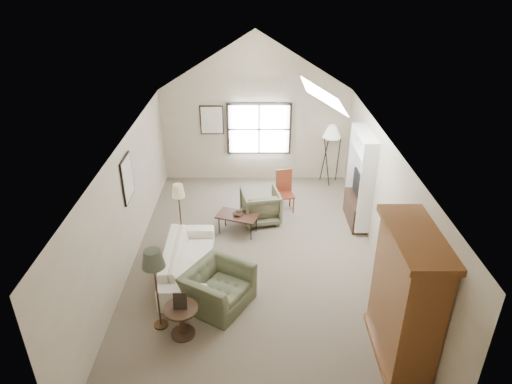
{
  "coord_description": "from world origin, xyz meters",
  "views": [
    {
      "loc": [
        -0.04,
        -7.6,
        5.53
      ],
      "look_at": [
        0.0,
        0.4,
        1.4
      ],
      "focal_mm": 32.0,
      "sensor_mm": 36.0,
      "label": 1
    }
  ],
  "objects_px": {
    "armchair_near": "(218,287)",
    "side_chair": "(285,192)",
    "coffee_table": "(238,224)",
    "side_table": "(182,321)",
    "armchair_far": "(260,206)",
    "armoire": "(406,298)",
    "sofa": "(188,260)"
  },
  "relations": [
    {
      "from": "armchair_far",
      "to": "side_chair",
      "type": "xyz_separation_m",
      "value": [
        0.61,
        0.49,
        0.12
      ]
    },
    {
      "from": "armoire",
      "to": "sofa",
      "type": "relative_size",
      "value": 0.99
    },
    {
      "from": "armchair_far",
      "to": "side_chair",
      "type": "relative_size",
      "value": 0.84
    },
    {
      "from": "armchair_near",
      "to": "side_table",
      "type": "bearing_deg",
      "value": 175.7
    },
    {
      "from": "side_table",
      "to": "armoire",
      "type": "bearing_deg",
      "value": -6.9
    },
    {
      "from": "armchair_near",
      "to": "armchair_far",
      "type": "distance_m",
      "value": 3.0
    },
    {
      "from": "side_chair",
      "to": "armchair_far",
      "type": "bearing_deg",
      "value": -152.23
    },
    {
      "from": "coffee_table",
      "to": "armoire",
      "type": "bearing_deg",
      "value": -53.73
    },
    {
      "from": "coffee_table",
      "to": "side_table",
      "type": "xyz_separation_m",
      "value": [
        -0.81,
        -3.11,
        0.05
      ]
    },
    {
      "from": "side_table",
      "to": "side_chair",
      "type": "distance_m",
      "value": 4.56
    },
    {
      "from": "side_chair",
      "to": "side_table",
      "type": "bearing_deg",
      "value": -126.14
    },
    {
      "from": "side_table",
      "to": "side_chair",
      "type": "relative_size",
      "value": 0.55
    },
    {
      "from": "armchair_near",
      "to": "sofa",
      "type": "bearing_deg",
      "value": 68.33
    },
    {
      "from": "armoire",
      "to": "armchair_far",
      "type": "xyz_separation_m",
      "value": [
        -2.07,
        4.05,
        -0.71
      ]
    },
    {
      "from": "armchair_near",
      "to": "armchair_far",
      "type": "bearing_deg",
      "value": 16.4
    },
    {
      "from": "coffee_table",
      "to": "side_table",
      "type": "height_order",
      "value": "side_table"
    },
    {
      "from": "armoire",
      "to": "side_table",
      "type": "relative_size",
      "value": 3.95
    },
    {
      "from": "coffee_table",
      "to": "side_chair",
      "type": "relative_size",
      "value": 0.88
    },
    {
      "from": "armchair_far",
      "to": "coffee_table",
      "type": "xyz_separation_m",
      "value": [
        -0.51,
        -0.53,
        -0.16
      ]
    },
    {
      "from": "coffee_table",
      "to": "armchair_near",
      "type": "bearing_deg",
      "value": -96.49
    },
    {
      "from": "armchair_far",
      "to": "side_table",
      "type": "xyz_separation_m",
      "value": [
        -1.32,
        -3.64,
        -0.11
      ]
    },
    {
      "from": "armchair_near",
      "to": "armchair_far",
      "type": "xyz_separation_m",
      "value": [
        0.78,
        2.89,
        0.03
      ]
    },
    {
      "from": "armchair_near",
      "to": "armchair_far",
      "type": "relative_size",
      "value": 1.3
    },
    {
      "from": "coffee_table",
      "to": "side_chair",
      "type": "bearing_deg",
      "value": 42.19
    },
    {
      "from": "coffee_table",
      "to": "side_table",
      "type": "distance_m",
      "value": 3.22
    },
    {
      "from": "armchair_near",
      "to": "side_chair",
      "type": "bearing_deg",
      "value": 9.2
    },
    {
      "from": "armoire",
      "to": "armchair_near",
      "type": "xyz_separation_m",
      "value": [
        -2.85,
        1.16,
        -0.74
      ]
    },
    {
      "from": "coffee_table",
      "to": "side_chair",
      "type": "xyz_separation_m",
      "value": [
        1.12,
        1.02,
        0.28
      ]
    },
    {
      "from": "armoire",
      "to": "sofa",
      "type": "distance_m",
      "value": 4.1
    },
    {
      "from": "sofa",
      "to": "armchair_near",
      "type": "bearing_deg",
      "value": -144.07
    },
    {
      "from": "side_table",
      "to": "side_chair",
      "type": "xyz_separation_m",
      "value": [
        1.93,
        4.13,
        0.23
      ]
    },
    {
      "from": "armchair_near",
      "to": "coffee_table",
      "type": "xyz_separation_m",
      "value": [
        0.27,
        2.37,
        -0.13
      ]
    }
  ]
}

